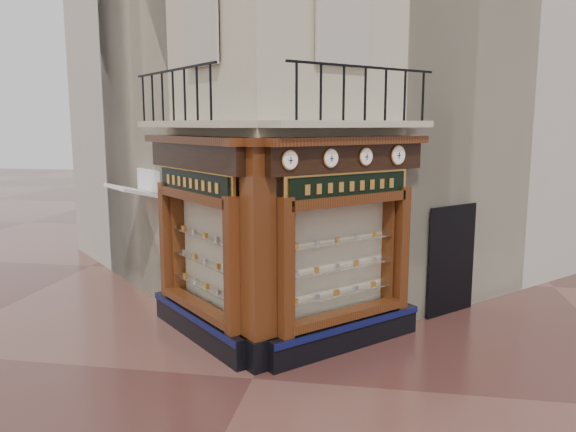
% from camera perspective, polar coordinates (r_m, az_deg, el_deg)
% --- Properties ---
extents(ground, '(80.00, 80.00, 0.00)m').
position_cam_1_polar(ground, '(9.76, -3.60, -16.17)').
color(ground, '#472521').
rests_on(ground, ground).
extents(main_building, '(11.31, 11.31, 12.00)m').
position_cam_1_polar(main_building, '(14.98, 1.77, 16.22)').
color(main_building, '#BAAB91').
rests_on(main_building, ground).
extents(neighbour_left, '(11.31, 11.31, 11.00)m').
position_cam_1_polar(neighbour_left, '(17.84, -5.23, 13.46)').
color(neighbour_left, '#AFA699').
rests_on(neighbour_left, ground).
extents(neighbour_right, '(11.31, 11.31, 11.00)m').
position_cam_1_polar(neighbour_right, '(17.26, 11.33, 13.46)').
color(neighbour_right, '#AFA699').
rests_on(neighbour_right, ground).
extents(shopfront_left, '(2.86, 2.86, 3.98)m').
position_cam_1_polar(shopfront_left, '(10.94, -9.01, -2.51)').
color(shopfront_left, black).
rests_on(shopfront_left, ground).
extents(shopfront_right, '(2.86, 2.86, 3.98)m').
position_cam_1_polar(shopfront_right, '(10.40, 5.86, -3.06)').
color(shopfront_right, black).
rests_on(shopfront_right, ground).
extents(corner_pilaster, '(0.85, 0.85, 3.98)m').
position_cam_1_polar(corner_pilaster, '(9.57, -3.04, -4.30)').
color(corner_pilaster, black).
rests_on(corner_pilaster, ground).
extents(balcony, '(5.94, 2.97, 1.03)m').
position_cam_1_polar(balcony, '(10.27, -1.92, 9.42)').
color(balcony, '#BAAB91').
rests_on(balcony, ground).
extents(clock_a, '(0.27, 0.27, 0.33)m').
position_cam_1_polar(clock_a, '(9.16, 0.16, 5.70)').
color(clock_a, '#B97A3D').
rests_on(clock_a, ground).
extents(clock_b, '(0.27, 0.27, 0.33)m').
position_cam_1_polar(clock_b, '(9.69, 4.34, 5.87)').
color(clock_b, '#B97A3D').
rests_on(clock_b, ground).
extents(clock_c, '(0.26, 0.26, 0.32)m').
position_cam_1_polar(clock_c, '(10.23, 7.89, 5.99)').
color(clock_c, '#B97A3D').
rests_on(clock_c, ground).
extents(clock_d, '(0.30, 0.30, 0.37)m').
position_cam_1_polar(clock_d, '(10.81, 11.09, 6.08)').
color(clock_d, '#B97A3D').
rests_on(clock_d, ground).
extents(awning, '(1.58, 1.58, 0.28)m').
position_cam_1_polar(awning, '(13.93, -15.14, -8.56)').
color(awning, silver).
rests_on(awning, ground).
extents(signboard_left, '(2.16, 2.16, 0.58)m').
position_cam_1_polar(signboard_left, '(10.74, -9.54, 3.32)').
color(signboard_left, '#ECA645').
rests_on(signboard_left, ground).
extents(signboard_right, '(2.09, 2.09, 0.56)m').
position_cam_1_polar(signboard_right, '(10.16, 6.25, 3.06)').
color(signboard_right, '#ECA645').
rests_on(signboard_right, ground).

